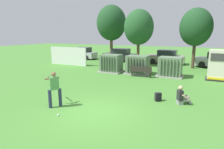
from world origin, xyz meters
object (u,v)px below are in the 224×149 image
(transformer_mid_east, at_px, (170,67))
(backpack, at_px, (158,97))
(batter, at_px, (54,87))
(seated_spectator, at_px, (182,97))
(park_bench, at_px, (141,71))
(transformer_west, at_px, (111,64))
(sports_ball, at_px, (58,115))
(parked_car_right_of_center, at_px, (166,57))
(parked_car_leftmost, at_px, (82,53))
(parked_car_left_of_center, at_px, (120,55))
(parked_car_rightmost, at_px, (217,60))
(transformer_mid_west, at_px, (138,65))
(generator_enclosure, at_px, (218,65))

(transformer_mid_east, xyz_separation_m, backpack, (0.45, -6.41, -0.57))
(batter, height_order, seated_spectator, batter)
(park_bench, height_order, backpack, park_bench)
(transformer_west, xyz_separation_m, sports_ball, (2.19, -9.83, -0.74))
(sports_ball, xyz_separation_m, parked_car_right_of_center, (1.40, 17.25, 0.71))
(batter, bearing_deg, parked_car_leftmost, 120.08)
(transformer_west, distance_m, parked_car_left_of_center, 7.26)
(transformer_west, bearing_deg, batter, -81.72)
(park_bench, bearing_deg, parked_car_rightmost, 53.16)
(park_bench, height_order, parked_car_left_of_center, parked_car_left_of_center)
(park_bench, bearing_deg, backpack, -63.75)
(transformer_mid_west, relative_size, seated_spectator, 2.18)
(transformer_mid_west, height_order, batter, batter)
(parked_car_leftmost, bearing_deg, parked_car_left_of_center, 0.16)
(parked_car_left_of_center, xyz_separation_m, parked_car_right_of_center, (5.72, 0.48, 0.00))
(backpack, bearing_deg, sports_ball, -132.51)
(transformer_mid_west, bearing_deg, parked_car_left_of_center, 124.30)
(batter, bearing_deg, sports_ball, -43.11)
(transformer_west, bearing_deg, transformer_mid_west, 5.54)
(transformer_west, height_order, transformer_mid_west, same)
(transformer_west, bearing_deg, generator_enclosure, 4.84)
(transformer_west, relative_size, batter, 1.21)
(batter, bearing_deg, transformer_mid_east, 67.43)
(batter, relative_size, backpack, 3.95)
(transformer_west, height_order, batter, batter)
(park_bench, xyz_separation_m, parked_car_right_of_center, (0.50, 8.26, 0.22))
(transformer_west, bearing_deg, park_bench, -15.14)
(transformer_mid_east, height_order, park_bench, transformer_mid_east)
(transformer_west, distance_m, parked_car_rightmost, 11.30)
(backpack, height_order, parked_car_right_of_center, parked_car_right_of_center)
(transformer_mid_east, distance_m, parked_car_rightmost, 7.55)
(parked_car_right_of_center, relative_size, parked_car_rightmost, 0.97)
(transformer_west, relative_size, transformer_mid_east, 1.00)
(sports_ball, bearing_deg, transformer_mid_west, 88.54)
(sports_ball, bearing_deg, backpack, 47.49)
(sports_ball, xyz_separation_m, parked_car_leftmost, (-10.11, 16.75, 0.71))
(transformer_west, height_order, parked_car_left_of_center, same)
(transformer_mid_east, relative_size, sports_ball, 23.33)
(transformer_mid_west, relative_size, parked_car_right_of_center, 0.50)
(seated_spectator, bearing_deg, generator_enclosure, 74.67)
(transformer_west, xyz_separation_m, parked_car_right_of_center, (3.59, 7.42, -0.04))
(transformer_west, height_order, seated_spectator, transformer_west)
(transformer_mid_west, bearing_deg, transformer_mid_east, 2.72)
(generator_enclosure, bearing_deg, transformer_west, -175.16)
(seated_spectator, bearing_deg, park_bench, 125.98)
(parked_car_leftmost, distance_m, parked_car_right_of_center, 11.52)
(batter, bearing_deg, generator_enclosure, 52.90)
(sports_ball, distance_m, backpack, 5.14)
(sports_ball, height_order, backpack, backpack)
(transformer_mid_west, height_order, generator_enclosure, generator_enclosure)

